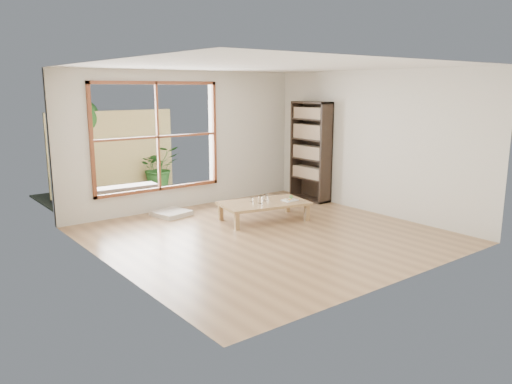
% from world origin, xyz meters
% --- Properties ---
extents(ground, '(5.00, 5.00, 0.00)m').
position_xyz_m(ground, '(0.00, 0.00, 0.00)').
color(ground, '#A37C51').
rests_on(ground, ground).
extents(low_table, '(1.64, 1.13, 0.33)m').
position_xyz_m(low_table, '(0.53, 0.71, 0.29)').
color(low_table, '#A67B50').
rests_on(low_table, ground).
extents(floor_cushion, '(0.68, 0.68, 0.08)m').
position_xyz_m(floor_cushion, '(-0.60, 2.00, 0.04)').
color(floor_cushion, beige).
rests_on(floor_cushion, ground).
extents(bookshelf, '(0.32, 0.91, 2.01)m').
position_xyz_m(bookshelf, '(2.32, 1.41, 1.01)').
color(bookshelf, '#2F221A').
rests_on(bookshelf, ground).
extents(glass_tall, '(0.07, 0.07, 0.13)m').
position_xyz_m(glass_tall, '(0.42, 0.68, 0.39)').
color(glass_tall, silver).
rests_on(glass_tall, low_table).
extents(glass_mid, '(0.08, 0.08, 0.11)m').
position_xyz_m(glass_mid, '(0.65, 0.80, 0.38)').
color(glass_mid, silver).
rests_on(glass_mid, low_table).
extents(glass_short, '(0.07, 0.07, 0.10)m').
position_xyz_m(glass_short, '(0.61, 0.77, 0.38)').
color(glass_short, silver).
rests_on(glass_short, low_table).
extents(glass_small, '(0.06, 0.06, 0.07)m').
position_xyz_m(glass_small, '(0.37, 0.85, 0.36)').
color(glass_small, silver).
rests_on(glass_small, low_table).
extents(food_tray, '(0.27, 0.19, 0.08)m').
position_xyz_m(food_tray, '(0.97, 0.52, 0.35)').
color(food_tray, white).
rests_on(food_tray, low_table).
extents(deck, '(2.80, 2.00, 0.05)m').
position_xyz_m(deck, '(-0.60, 3.56, 0.00)').
color(deck, '#362F27').
rests_on(deck, ground).
extents(garden_bench, '(1.29, 0.44, 0.40)m').
position_xyz_m(garden_bench, '(-1.02, 3.09, 0.37)').
color(garden_bench, '#2F221A').
rests_on(garden_bench, deck).
extents(bamboo_fence, '(2.80, 0.06, 1.80)m').
position_xyz_m(bamboo_fence, '(-0.60, 4.56, 0.90)').
color(bamboo_fence, '#D8BE6F').
rests_on(bamboo_fence, ground).
extents(shrub_right, '(0.96, 0.85, 0.98)m').
position_xyz_m(shrub_right, '(0.35, 4.30, 0.51)').
color(shrub_right, '#2E6625').
rests_on(shrub_right, deck).
extents(shrub_left, '(0.69, 0.62, 1.03)m').
position_xyz_m(shrub_left, '(-1.64, 4.03, 0.54)').
color(shrub_left, '#2E6625').
rests_on(shrub_left, deck).
extents(garden_tree, '(1.04, 0.85, 2.22)m').
position_xyz_m(garden_tree, '(-1.28, 4.86, 1.63)').
color(garden_tree, '#4C3D2D').
rests_on(garden_tree, ground).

